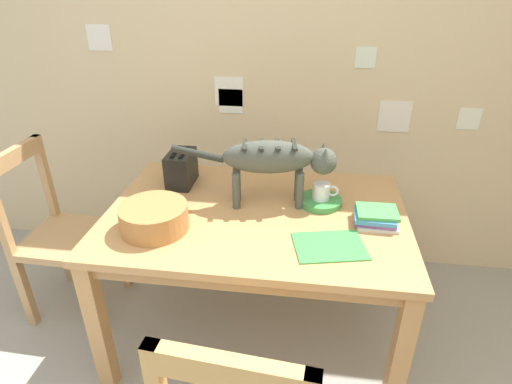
{
  "coord_description": "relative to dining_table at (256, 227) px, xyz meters",
  "views": [
    {
      "loc": [
        0.29,
        -0.31,
        1.71
      ],
      "look_at": [
        0.07,
        1.33,
        0.84
      ],
      "focal_mm": 29.48,
      "sensor_mm": 36.0,
      "label": 1
    }
  ],
  "objects": [
    {
      "name": "saucer_bowl",
      "position": [
        0.29,
        0.11,
        0.1
      ],
      "size": [
        0.2,
        0.2,
        0.03
      ],
      "primitive_type": "cylinder",
      "color": "#3D9347",
      "rests_on": "dining_table"
    },
    {
      "name": "dining_table",
      "position": [
        0.0,
        0.0,
        0.0
      ],
      "size": [
        1.36,
        0.94,
        0.74
      ],
      "color": "tan",
      "rests_on": "ground_plane"
    },
    {
      "name": "cat",
      "position": [
        0.08,
        0.08,
        0.31
      ],
      "size": [
        0.74,
        0.19,
        0.31
      ],
      "rotation": [
        0.0,
        0.0,
        -1.44
      ],
      "color": "#494D43",
      "rests_on": "dining_table"
    },
    {
      "name": "book_stack",
      "position": [
        0.53,
        -0.04,
        0.12
      ],
      "size": [
        0.19,
        0.16,
        0.07
      ],
      "color": "silver",
      "rests_on": "dining_table"
    },
    {
      "name": "toaster",
      "position": [
        -0.41,
        0.23,
        0.17
      ],
      "size": [
        0.12,
        0.2,
        0.18
      ],
      "color": "black",
      "rests_on": "dining_table"
    },
    {
      "name": "wooden_chair_near",
      "position": [
        -1.06,
        0.07,
        -0.19
      ],
      "size": [
        0.43,
        0.43,
        0.95
      ],
      "rotation": [
        0.0,
        0.0,
        -1.6
      ],
      "color": "tan",
      "rests_on": "ground_plane"
    },
    {
      "name": "coffee_mug",
      "position": [
        0.29,
        0.11,
        0.15
      ],
      "size": [
        0.12,
        0.08,
        0.08
      ],
      "color": "white",
      "rests_on": "saucer_bowl"
    },
    {
      "name": "wicker_basket",
      "position": [
        -0.4,
        -0.2,
        0.14
      ],
      "size": [
        0.29,
        0.29,
        0.11
      ],
      "color": "#B47841",
      "rests_on": "dining_table"
    },
    {
      "name": "wall_rear",
      "position": [
        -0.07,
        0.79,
        0.6
      ],
      "size": [
        4.36,
        0.11,
        2.5
      ],
      "color": "beige",
      "rests_on": "ground_plane"
    },
    {
      "name": "magazine",
      "position": [
        0.33,
        -0.23,
        0.09
      ],
      "size": [
        0.32,
        0.27,
        0.01
      ],
      "primitive_type": "cube",
      "rotation": [
        0.0,
        0.0,
        0.22
      ],
      "color": "green",
      "rests_on": "dining_table"
    }
  ]
}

